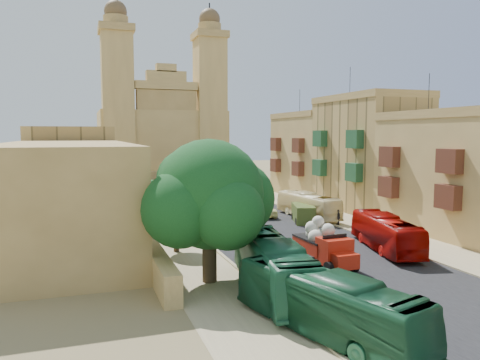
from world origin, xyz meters
TOP-DOWN VIEW (x-y plane):
  - ground at (0.00, 0.00)m, footprint 260.00×260.00m
  - road_surface at (0.00, 30.00)m, footprint 14.00×140.00m
  - sidewalk_east at (9.50, 30.00)m, footprint 5.00×140.00m
  - sidewalk_west at (-9.50, 30.00)m, footprint 5.00×140.00m
  - kerb_east at (7.00, 30.00)m, footprint 0.25×140.00m
  - kerb_west at (-7.00, 30.00)m, footprint 0.25×140.00m
  - townhouse_b at (15.95, 11.00)m, footprint 9.00×14.00m
  - townhouse_c at (15.95, 25.00)m, footprint 9.00×14.00m
  - townhouse_d at (15.95, 39.00)m, footprint 9.00×14.00m
  - west_wall at (-12.50, 20.00)m, footprint 1.00×40.00m
  - west_building_low at (-18.00, 18.00)m, footprint 10.00×28.00m
  - west_building_mid at (-18.00, 44.00)m, footprint 10.00×22.00m
  - church at (-0.00, 78.61)m, footprint 28.00×22.50m
  - ficus_tree at (-9.42, 4.01)m, footprint 8.85×8.14m
  - street_tree_a at (-10.00, 12.00)m, footprint 3.11×3.11m
  - street_tree_b at (-10.00, 24.00)m, footprint 2.95×2.95m
  - street_tree_c at (-10.00, 36.00)m, footprint 2.78×2.78m
  - street_tree_d at (-10.00, 48.00)m, footprint 3.15×3.15m
  - red_truck at (-0.96, 4.98)m, footprint 2.53×5.83m
  - olive_pickup at (4.91, 20.00)m, footprint 3.15×4.76m
  - bus_green_south at (-6.50, -5.13)m, footprint 5.42×10.63m
  - bus_green_north at (-6.50, 1.00)m, footprint 4.15×11.39m
  - bus_red_east at (5.71, 7.21)m, footprint 4.62×10.10m
  - bus_cream_east at (6.50, 22.09)m, footprint 3.25×10.00m
  - car_blue_a at (-3.29, 16.22)m, footprint 1.91×3.54m
  - car_white_a at (-2.87, 33.94)m, footprint 1.53×3.41m
  - car_cream at (2.30, 24.47)m, footprint 3.30×5.36m
  - car_dkblue at (-2.07, 40.25)m, footprint 2.54×5.14m
  - car_white_b at (3.15, 38.43)m, footprint 2.58×3.98m
  - car_blue_b at (-4.21, 51.15)m, footprint 1.45×3.77m
  - pedestrian_a at (7.50, 14.32)m, footprint 0.62×0.49m
  - pedestrian_c at (7.50, 17.42)m, footprint 0.49×0.96m

SIDE VIEW (x-z plane):
  - ground at x=0.00m, z-range 0.00..0.00m
  - road_surface at x=0.00m, z-range 0.00..0.01m
  - sidewalk_east at x=9.50m, z-range 0.00..0.01m
  - sidewalk_west at x=-9.50m, z-range 0.00..0.01m
  - kerb_east at x=7.00m, z-range 0.00..0.12m
  - kerb_west at x=-7.00m, z-range 0.00..0.12m
  - car_white_a at x=-2.87m, z-range 0.00..1.09m
  - car_blue_a at x=-3.29m, z-range 0.00..1.14m
  - car_blue_b at x=-4.21m, z-range 0.00..1.22m
  - car_white_b at x=3.15m, z-range 0.00..1.26m
  - car_cream at x=2.30m, z-range 0.00..1.38m
  - car_dkblue at x=-2.07m, z-range 0.00..1.44m
  - pedestrian_a at x=7.50m, z-range 0.00..1.50m
  - pedestrian_c at x=7.50m, z-range 0.00..1.58m
  - olive_pickup at x=4.91m, z-range -0.02..1.79m
  - west_wall at x=-12.50m, z-range 0.00..1.80m
  - bus_cream_east at x=6.50m, z-range 0.00..2.74m
  - bus_red_east at x=5.71m, z-range 0.00..2.74m
  - bus_green_south at x=-6.50m, z-range 0.00..2.89m
  - red_truck at x=-0.96m, z-range -0.20..3.14m
  - bus_green_north at x=-6.50m, z-range 0.00..3.10m
  - street_tree_c at x=-10.00m, z-range 0.72..5.00m
  - street_tree_b at x=-10.00m, z-range 0.76..5.30m
  - street_tree_a at x=-10.00m, z-range 0.81..5.59m
  - street_tree_d at x=-10.00m, z-range 0.82..5.66m
  - west_building_low at x=-18.00m, z-range 0.00..8.40m
  - west_building_mid at x=-18.00m, z-range 0.00..10.00m
  - ficus_tree at x=-9.42m, z-range 0.81..9.65m
  - townhouse_b at x=15.95m, z-range -1.79..13.11m
  - townhouse_d at x=15.95m, z-range -1.79..14.11m
  - townhouse_c at x=15.95m, z-range -1.79..15.61m
  - church at x=0.00m, z-range -8.63..27.67m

